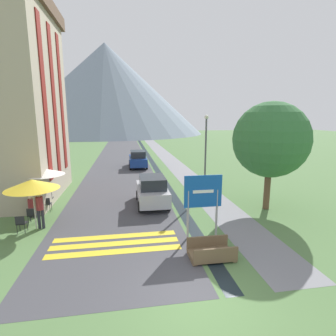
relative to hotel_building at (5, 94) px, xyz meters
The scene contains 21 objects.
ground_plane 14.08m from the hotel_building, 40.42° to the left, with size 160.00×160.00×0.00m, color #517542.
road 20.43m from the hotel_building, 69.04° to the left, with size 6.40×60.00×0.01m.
footpath 23.21m from the hotel_building, 54.17° to the left, with size 2.20×60.00×0.01m.
drainage_channel 21.96m from the hotel_building, 59.52° to the left, with size 0.60×60.00×0.00m.
crosswalk_marking 12.52m from the hotel_building, 49.06° to the right, with size 5.44×1.84×0.01m.
mountain_distant 73.25m from the hotel_building, 88.59° to the left, with size 62.80×62.80×28.83m.
hotel_building is the anchor object (origin of this frame).
road_sign 14.23m from the hotel_building, 36.46° to the right, with size 1.70×0.11×2.88m.
footbridge 15.79m from the hotel_building, 42.47° to the right, with size 1.70×1.10×0.65m.
parked_car_near 11.18m from the hotel_building, 18.93° to the right, with size 1.87×3.80×1.82m.
parked_car_far 14.22m from the hotel_building, 47.56° to the left, with size 1.90×4.11×1.82m.
cafe_chair_near_left 8.48m from the hotel_building, 62.40° to the right, with size 0.40×0.40×0.85m.
cafe_chair_nearest 9.12m from the hotel_building, 67.70° to the right, with size 0.40×0.40×0.85m.
cafe_chair_far_right 7.17m from the hotel_building, 38.66° to the right, with size 0.40×0.40×0.85m.
cafe_chair_middle 7.68m from the hotel_building, 49.17° to the right, with size 0.40×0.40×0.85m.
cafe_umbrella_front_yellow 7.94m from the hotel_building, 62.18° to the right, with size 2.45×2.45×2.48m.
cafe_umbrella_middle_white 6.00m from the hotel_building, 46.24° to the right, with size 2.33×2.33×2.45m.
person_standing_terrace 8.74m from the hotel_building, 60.25° to the right, with size 0.32×0.32×1.82m.
person_seated_far 7.73m from the hotel_building, 60.54° to the right, with size 0.32×0.32×1.24m.
streetlamp 13.41m from the hotel_building, ahead, with size 0.28×0.28×5.51m.
tree_by_path 16.56m from the hotel_building, 17.34° to the right, with size 4.29×4.29×6.25m.
Camera 1 is at (-1.95, -6.61, 5.35)m, focal length 28.00 mm.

